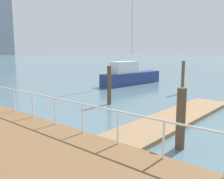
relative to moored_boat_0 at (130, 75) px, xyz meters
name	(u,v)px	position (x,y,z in m)	size (l,w,h in m)	color
ground_plane	(7,94)	(-10.26, 4.09, -0.86)	(300.00, 300.00, 0.00)	slate
floating_dock	(173,119)	(-8.59, -9.00, -0.77)	(10.34, 2.00, 0.18)	#93704C
boardwalk_railing	(68,107)	(-13.41, -7.12, 0.37)	(0.06, 27.29, 1.08)	white
dock_piling_0	(109,85)	(-7.89, -4.30, 0.32)	(0.25, 0.25, 2.36)	brown
dock_piling_1	(181,119)	(-11.58, -10.74, 0.18)	(0.31, 0.31, 2.09)	brown
dock_piling_3	(183,77)	(-1.21, -5.97, 0.38)	(0.25, 0.25, 2.48)	brown
moored_boat_0	(130,75)	(0.00, 0.00, 0.00)	(7.06, 2.17, 9.30)	navy
skyline_tower_6	(0,19)	(58.75, 148.02, 21.62)	(12.13, 9.47, 44.96)	gray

